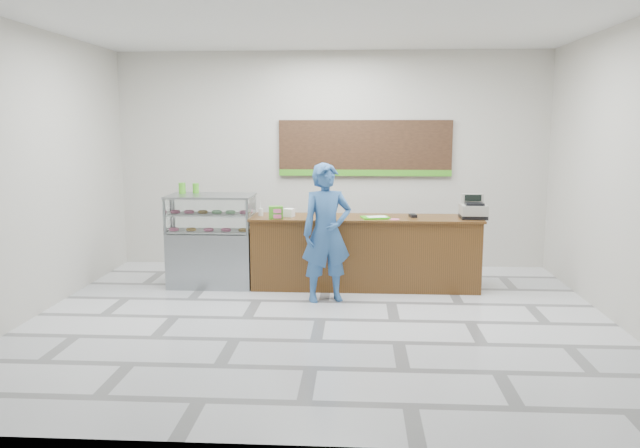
# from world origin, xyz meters

# --- Properties ---
(floor) EXTENTS (7.00, 7.00, 0.00)m
(floor) POSITION_xyz_m (0.00, 0.00, 0.00)
(floor) COLOR silver
(floor) RESTS_ON ground
(back_wall) EXTENTS (7.00, 0.00, 7.00)m
(back_wall) POSITION_xyz_m (0.00, 3.00, 1.75)
(back_wall) COLOR beige
(back_wall) RESTS_ON floor
(ceiling) EXTENTS (7.00, 7.00, 0.00)m
(ceiling) POSITION_xyz_m (0.00, 0.00, 3.50)
(ceiling) COLOR silver
(ceiling) RESTS_ON back_wall
(sales_counter) EXTENTS (3.26, 0.76, 1.03)m
(sales_counter) POSITION_xyz_m (0.55, 1.55, 0.52)
(sales_counter) COLOR #573214
(sales_counter) RESTS_ON floor
(display_case) EXTENTS (1.22, 0.72, 1.33)m
(display_case) POSITION_xyz_m (-1.67, 1.55, 0.68)
(display_case) COLOR gray
(display_case) RESTS_ON floor
(menu_board) EXTENTS (2.80, 0.06, 0.90)m
(menu_board) POSITION_xyz_m (0.55, 2.96, 1.93)
(menu_board) COLOR black
(menu_board) RESTS_ON back_wall
(cash_register) EXTENTS (0.36, 0.37, 0.34)m
(cash_register) POSITION_xyz_m (2.05, 1.49, 1.16)
(cash_register) COLOR black
(cash_register) RESTS_ON sales_counter
(card_terminal) EXTENTS (0.11, 0.18, 0.04)m
(card_terminal) POSITION_xyz_m (1.22, 1.55, 1.05)
(card_terminal) COLOR black
(card_terminal) RESTS_ON sales_counter
(serving_tray) EXTENTS (0.43, 0.35, 0.02)m
(serving_tray) POSITION_xyz_m (0.69, 1.43, 1.04)
(serving_tray) COLOR #2EC809
(serving_tray) RESTS_ON sales_counter
(napkin_box) EXTENTS (0.17, 0.17, 0.12)m
(napkin_box) POSITION_xyz_m (-0.54, 1.50, 1.09)
(napkin_box) COLOR white
(napkin_box) RESTS_ON sales_counter
(straw_cup) EXTENTS (0.07, 0.07, 0.11)m
(straw_cup) POSITION_xyz_m (-0.95, 1.56, 1.08)
(straw_cup) COLOR silver
(straw_cup) RESTS_ON sales_counter
(promo_box) EXTENTS (0.21, 0.16, 0.18)m
(promo_box) POSITION_xyz_m (-0.70, 1.30, 1.12)
(promo_box) COLOR #449D1F
(promo_box) RESTS_ON sales_counter
(donut_decal) EXTENTS (0.15, 0.15, 0.00)m
(donut_decal) POSITION_xyz_m (0.95, 1.33, 1.03)
(donut_decal) COLOR #E35B8F
(donut_decal) RESTS_ON sales_counter
(green_cup_left) EXTENTS (0.10, 0.10, 0.16)m
(green_cup_left) POSITION_xyz_m (-2.13, 1.70, 1.41)
(green_cup_left) COLOR #449D1F
(green_cup_left) RESTS_ON display_case
(green_cup_right) EXTENTS (0.09, 0.09, 0.14)m
(green_cup_right) POSITION_xyz_m (-1.94, 1.78, 1.40)
(green_cup_right) COLOR #449D1F
(green_cup_right) RESTS_ON display_case
(customer) EXTENTS (0.77, 0.63, 1.83)m
(customer) POSITION_xyz_m (0.03, 0.84, 0.92)
(customer) COLOR #2E5994
(customer) RESTS_ON floor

